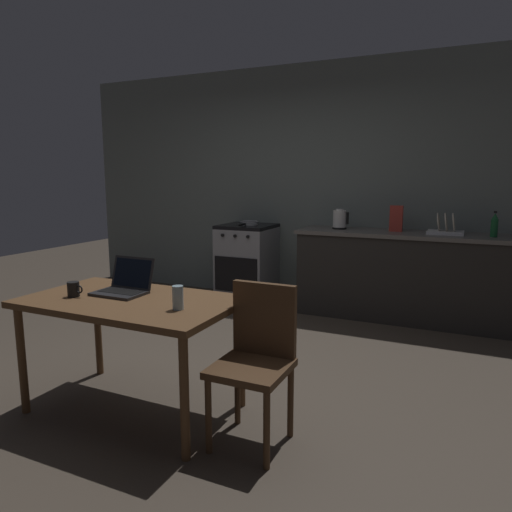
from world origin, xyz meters
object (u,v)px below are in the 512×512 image
bottle (494,225)px  coffee_mug (74,289)px  electric_kettle (340,219)px  dish_rack (446,229)px  drinking_glass (178,298)px  dining_table (131,310)px  chair (257,353)px  stove_oven (247,263)px  cereal_box (396,219)px  laptop (124,286)px  frying_pan (249,223)px

bottle → coffee_mug: size_ratio=2.15×
electric_kettle → bottle: size_ratio=0.89×
electric_kettle → dish_rack: size_ratio=0.64×
drinking_glass → dish_rack: (1.25, 2.82, 0.16)m
dining_table → coffee_mug: (-0.35, -0.11, 0.12)m
dining_table → bottle: bottle is taller
chair → bottle: 2.99m
stove_oven → chair: stove_oven is taller
chair → cereal_box: bearing=91.7°
electric_kettle → cereal_box: 0.59m
chair → coffee_mug: (-1.20, -0.13, 0.27)m
chair → laptop: bearing=-175.6°
dining_table → dish_rack: (1.65, 2.75, 0.30)m
stove_oven → frying_pan: frying_pan is taller
laptop → frying_pan: 2.66m
stove_oven → coffee_mug: bearing=-86.4°
coffee_mug → drinking_glass: (0.76, 0.03, 0.02)m
chair → drinking_glass: 0.54m
drinking_glass → frying_pan: bearing=107.9°
dining_table → bottle: 3.42m
coffee_mug → dish_rack: size_ratio=0.33×
stove_oven → dining_table: 2.80m
stove_oven → frying_pan: size_ratio=2.35×
dining_table → cereal_box: cereal_box is taller
laptop → bottle: size_ratio=1.31×
electric_kettle → frying_pan: size_ratio=0.56×
laptop → stove_oven: bearing=109.1°
dining_table → chair: size_ratio=1.49×
bottle → drinking_glass: 3.25m
cereal_box → coffee_mug: bearing=-117.9°
laptop → drinking_glass: (0.53, -0.17, 0.02)m
frying_pan → dining_table: bearing=-79.6°
laptop → frying_pan: bearing=108.4°
chair → coffee_mug: size_ratio=7.83×
chair → drinking_glass: size_ratio=6.46×
electric_kettle → coffee_mug: size_ratio=1.92×
dining_table → bottle: (2.08, 2.70, 0.37)m
dining_table → bottle: bearing=52.4°
chair → bottle: bottle is taller
coffee_mug → cereal_box: bearing=62.1°
stove_oven → cereal_box: bearing=0.8°
stove_oven → laptop: size_ratio=2.86×
coffee_mug → cereal_box: size_ratio=0.42×
stove_oven → coffee_mug: size_ratio=8.08×
frying_pan → drinking_glass: frying_pan is taller
laptop → dish_rack: 3.20m
electric_kettle → bottle: 1.50m
dining_table → laptop: (-0.13, 0.09, 0.12)m
laptop → drinking_glass: bearing=-7.0°
stove_oven → dining_table: (0.53, -2.74, 0.20)m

